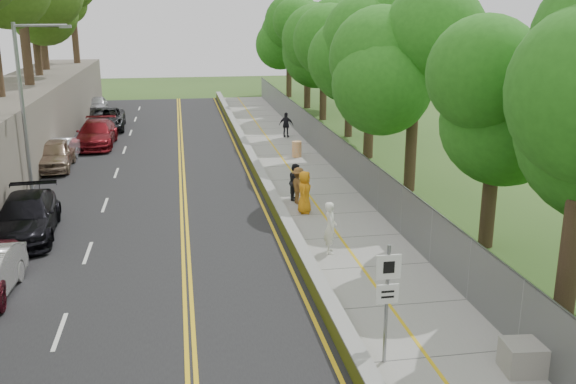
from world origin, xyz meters
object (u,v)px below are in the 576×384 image
object	(u,v)px
concrete_block	(527,357)
painter_0	(304,192)
streetlight	(27,99)
construction_barrel	(297,149)
signpost	(387,291)
person_far	(286,125)

from	to	relation	value
concrete_block	painter_0	bearing A→B (deg)	102.05
streetlight	concrete_block	world-z (taller)	streetlight
construction_barrel	painter_0	size ratio (longest dim) A/B	0.51
concrete_block	painter_0	world-z (taller)	painter_0
signpost	concrete_block	distance (m)	3.73
streetlight	signpost	world-z (taller)	streetlight
painter_0	person_far	xyz separation A→B (m)	(2.07, 17.02, -0.06)
streetlight	construction_barrel	world-z (taller)	streetlight
painter_0	person_far	distance (m)	17.15
person_far	concrete_block	bearing A→B (deg)	114.37
signpost	person_far	world-z (taller)	signpost
construction_barrel	person_far	distance (m)	6.18
streetlight	signpost	xyz separation A→B (m)	(11.51, -17.02, -2.68)
streetlight	painter_0	distance (m)	13.30
concrete_block	construction_barrel	bearing A→B (deg)	92.79
concrete_block	painter_0	size ratio (longest dim) A/B	0.61
construction_barrel	person_far	xyz separation A→B (m)	(0.40, 6.16, 0.39)
streetlight	painter_0	xyz separation A→B (m)	(11.91, -4.65, -3.67)
streetlight	concrete_block	bearing A→B (deg)	-50.64
concrete_block	person_far	size ratio (longest dim) A/B	0.66
streetlight	construction_barrel	xyz separation A→B (m)	(13.58, 6.22, -4.12)
person_far	signpost	bearing A→B (deg)	108.09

